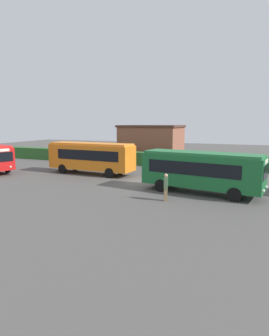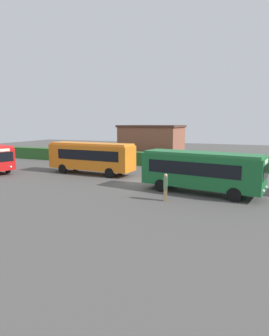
% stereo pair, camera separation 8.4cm
% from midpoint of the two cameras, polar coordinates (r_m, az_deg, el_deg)
% --- Properties ---
extents(ground_plane, '(106.16, 106.16, 0.00)m').
position_cam_midpoint_polar(ground_plane, '(26.06, 0.67, -2.95)').
color(ground_plane, '#514F4C').
extents(bus_orange, '(9.64, 2.98, 3.29)m').
position_cam_midpoint_polar(bus_orange, '(30.69, -8.71, 2.32)').
color(bus_orange, orange).
rests_on(bus_orange, ground_plane).
extents(bus_green, '(9.37, 3.88, 3.17)m').
position_cam_midpoint_polar(bus_green, '(22.46, 12.94, -0.36)').
color(bus_green, '#19602D').
rests_on(bus_green, ground_plane).
extents(person_left, '(0.52, 0.48, 1.68)m').
position_cam_midpoint_polar(person_left, '(37.11, -24.38, 1.18)').
color(person_left, silver).
rests_on(person_left, ground_plane).
extents(person_center, '(0.35, 0.45, 1.93)m').
position_cam_midpoint_polar(person_center, '(19.98, 6.10, -3.64)').
color(person_center, olive).
rests_on(person_center, ground_plane).
extents(hedge_row, '(65.08, 1.57, 1.67)m').
position_cam_midpoint_polar(hedge_row, '(35.78, 6.96, 1.58)').
color(hedge_row, '#2B5F28').
rests_on(hedge_row, ground_plane).
extents(depot_building, '(8.41, 7.27, 5.05)m').
position_cam_midpoint_polar(depot_building, '(42.38, 3.43, 5.08)').
color(depot_building, brown).
rests_on(depot_building, ground_plane).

